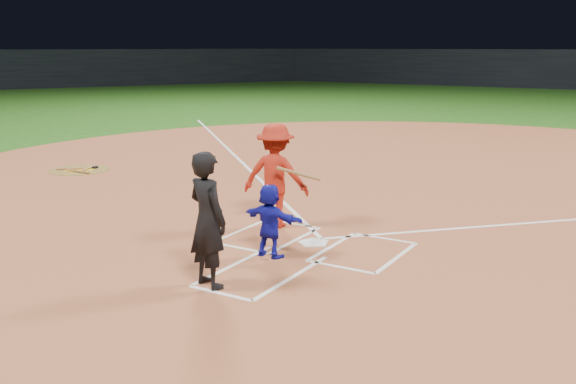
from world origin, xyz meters
The scene contains 14 objects.
ground centered at (0.00, 0.00, 0.00)m, with size 120.00×120.00×0.00m, color #1C4C13.
home_plate_dirt centered at (0.00, 6.00, 0.01)m, with size 28.00×28.00×0.01m, color brown.
stadium_wall_left centered at (-42.00, 24.00, 1.60)m, with size 1.20×60.00×3.20m, color black.
home_plate centered at (0.00, 0.00, 0.02)m, with size 0.60×0.60×0.02m, color white.
on_deck_circle centered at (-9.09, 2.70, 0.02)m, with size 1.70×1.70×0.01m, color brown.
on_deck_logo centered at (-9.09, 2.70, 0.02)m, with size 0.80×0.80×0.00m, color gold.
on_deck_bat_a centered at (-8.94, 2.95, 0.05)m, with size 0.06×0.06×0.84m, color #9F6E3A.
on_deck_bat_b centered at (-9.29, 2.60, 0.05)m, with size 0.06×0.06×0.84m, color #905B35.
on_deck_bat_c centered at (-8.79, 2.40, 0.05)m, with size 0.06×0.06×0.84m, color #915D35.
bat_weight_donut centered at (-8.89, 3.10, 0.05)m, with size 0.19×0.19×0.05m, color black.
catcher centered at (-0.28, -1.02, 0.64)m, with size 1.16×0.37×1.25m, color #1516AB.
umpire centered at (-0.33, -2.63, 1.02)m, with size 0.73×0.48×2.02m, color black.
chalk_markings centered at (0.00, 5.29, 0.01)m, with size 28.35×17.32×0.01m.
batter_at_plate centered at (-1.18, 0.61, 1.02)m, with size 1.71×1.05×2.02m.
Camera 1 is at (5.24, -9.72, 3.48)m, focal length 40.00 mm.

